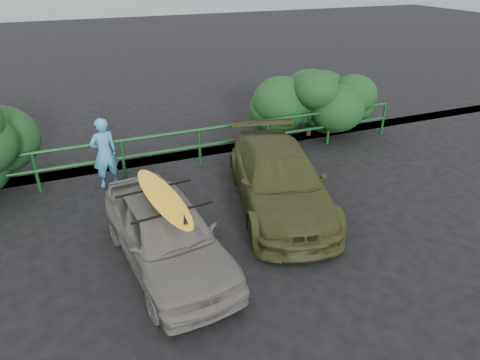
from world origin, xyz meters
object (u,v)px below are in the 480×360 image
(guardrail, at_px, (163,153))
(olive_vehicle, at_px, (279,179))
(man, at_px, (104,153))
(surfboard, at_px, (163,197))
(sedan, at_px, (166,233))

(guardrail, xyz_separation_m, olive_vehicle, (1.98, -2.71, 0.14))
(olive_vehicle, relative_size, man, 2.61)
(olive_vehicle, relative_size, surfboard, 1.90)
(surfboard, bearing_deg, man, 93.39)
(sedan, height_order, olive_vehicle, olive_vehicle)
(olive_vehicle, bearing_deg, man, 158.71)
(man, relative_size, surfboard, 0.73)
(olive_vehicle, xyz_separation_m, surfboard, (-2.78, -1.09, 0.73))
(olive_vehicle, distance_m, man, 4.20)
(surfboard, bearing_deg, sedan, 0.00)
(surfboard, bearing_deg, olive_vehicle, 14.66)
(sedan, relative_size, olive_vehicle, 0.85)
(guardrail, relative_size, sedan, 3.65)
(olive_vehicle, bearing_deg, guardrail, 140.25)
(guardrail, height_order, sedan, sedan)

